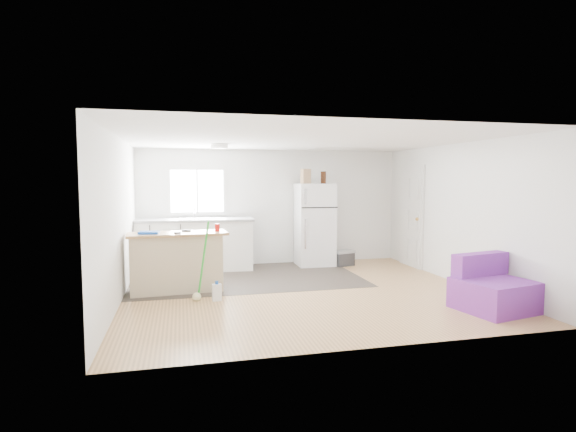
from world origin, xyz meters
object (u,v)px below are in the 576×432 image
object	(u,v)px
purple_seat	(492,290)
blue_tray	(149,233)
cleaner_jug	(217,292)
kitchen_cabinets	(195,244)
refrigerator	(315,224)
cardboard_box	(306,176)
mop	(199,284)
bottle_left	(324,178)
peninsula	(177,262)
bottle_right	(322,178)
cooler	(343,258)
red_cup	(217,228)

from	to	relation	value
purple_seat	blue_tray	distance (m)	5.06
cleaner_jug	kitchen_cabinets	bearing A→B (deg)	91.76
refrigerator	cardboard_box	world-z (taller)	cardboard_box
kitchen_cabinets	cleaner_jug	distance (m)	2.42
refrigerator	cleaner_jug	distance (m)	3.31
kitchen_cabinets	purple_seat	bearing A→B (deg)	-40.37
mop	bottle_left	xyz separation A→B (m)	(2.64, 2.15, 1.59)
peninsula	bottle_right	world-z (taller)	bottle_right
purple_seat	bottle_right	size ratio (longest dim) A/B	4.19
blue_tray	bottle_left	bearing A→B (deg)	25.77
mop	purple_seat	bearing A→B (deg)	-52.63
blue_tray	cardboard_box	size ratio (longest dim) A/B	1.00
peninsula	cleaner_jug	bearing A→B (deg)	-54.72
blue_tray	bottle_left	size ratio (longest dim) A/B	1.20
mop	cardboard_box	distance (m)	3.54
peninsula	bottle_right	size ratio (longest dim) A/B	6.31
peninsula	kitchen_cabinets	bearing A→B (deg)	74.38
cooler	cleaner_jug	size ratio (longest dim) A/B	1.65
red_cup	cleaner_jug	bearing A→B (deg)	-95.82
blue_tray	kitchen_cabinets	bearing A→B (deg)	66.76
blue_tray	red_cup	bearing A→B (deg)	5.50
peninsula	red_cup	xyz separation A→B (m)	(0.65, 0.03, 0.53)
red_cup	bottle_left	size ratio (longest dim) A/B	0.48
cleaner_jug	red_cup	bearing A→B (deg)	80.41
peninsula	bottle_left	xyz separation A→B (m)	(2.96, 1.56, 1.34)
purple_seat	bottle_left	xyz separation A→B (m)	(-1.25, 3.59, 1.55)
kitchen_cabinets	purple_seat	xyz separation A→B (m)	(3.87, -3.71, -0.25)
refrigerator	bottle_left	world-z (taller)	bottle_left
kitchen_cabinets	blue_tray	world-z (taller)	kitchen_cabinets
cleaner_jug	bottle_right	world-z (taller)	bottle_right
bottle_right	bottle_left	bearing A→B (deg)	-84.36
cooler	blue_tray	xyz separation A→B (m)	(-3.75, -1.50, 0.80)
cardboard_box	bottle_left	bearing A→B (deg)	-7.20
refrigerator	bottle_right	world-z (taller)	bottle_right
kitchen_cabinets	cooler	distance (m)	3.03
peninsula	cardboard_box	bearing A→B (deg)	27.89
refrigerator	cooler	xyz separation A→B (m)	(0.56, -0.23, -0.69)
mop	blue_tray	world-z (taller)	mop
peninsula	red_cup	size ratio (longest dim) A/B	13.15
red_cup	bottle_left	bearing A→B (deg)	33.38
red_cup	peninsula	bearing A→B (deg)	-176.99
cooler	mop	bearing A→B (deg)	-162.87
kitchen_cabinets	peninsula	bearing A→B (deg)	-98.12
cardboard_box	mop	bearing A→B (deg)	-135.73
purple_seat	bottle_left	size ratio (longest dim) A/B	4.19
blue_tray	bottle_right	bearing A→B (deg)	27.19
cooler	mop	world-z (taller)	mop
red_cup	cardboard_box	xyz separation A→B (m)	(1.93, 1.57, 0.84)
cooler	mop	size ratio (longest dim) A/B	0.41
kitchen_cabinets	bottle_right	size ratio (longest dim) A/B	9.26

